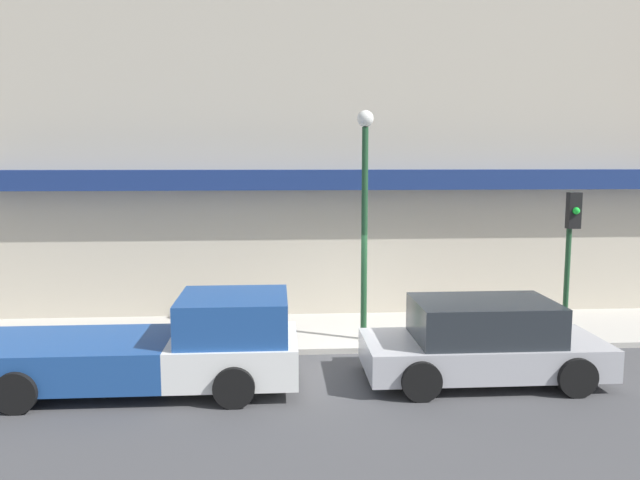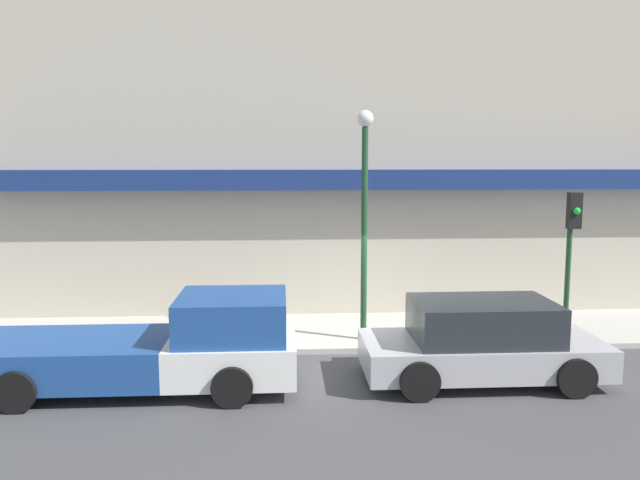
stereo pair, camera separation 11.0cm
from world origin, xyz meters
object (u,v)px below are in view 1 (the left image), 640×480
Objects in this scene: fire_hydrant at (459,322)px; street_lamp at (365,197)px; pickup_truck at (162,348)px; parked_car at (483,342)px; traffic_light at (571,238)px.

street_lamp is at bearing 178.56° from fire_hydrant.
pickup_truck is 1.28× the size of parked_car.
street_lamp reaches higher than traffic_light.
parked_car is 0.88× the size of street_lamp.
parked_car is 2.42m from fire_hydrant.
pickup_truck is at bearing 178.59° from parked_car.
fire_hydrant is at bearing 82.54° from parked_car.
street_lamp is (-1.93, 2.44, 2.60)m from parked_car.
street_lamp reaches higher than pickup_truck.
traffic_light is (2.44, -0.17, 1.93)m from fire_hydrant.
fire_hydrant is 0.15× the size of street_lamp.
street_lamp is at bearing 126.85° from parked_car.
parked_car is 3.87m from traffic_light.
traffic_light is at bearing 16.57° from pickup_truck.
parked_car reaches higher than fire_hydrant.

